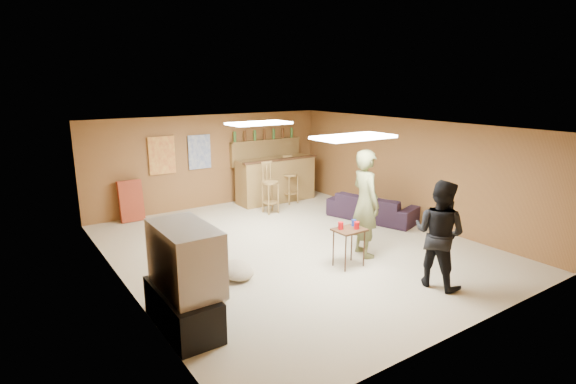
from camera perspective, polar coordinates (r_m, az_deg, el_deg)
ground at (r=8.31m, az=0.78°, el=-6.98°), size 7.00×7.00×0.00m
ceiling at (r=7.81m, az=0.84°, el=8.29°), size 6.00×7.00×0.02m
wall_back at (r=10.98m, az=-9.76°, el=3.91°), size 6.00×0.02×2.20m
wall_front at (r=5.62m, az=21.91°, el=-6.47°), size 6.00×0.02×2.20m
wall_left at (r=6.78m, az=-20.46°, el=-2.92°), size 0.02×7.00×2.20m
wall_right at (r=9.98m, az=15.07°, el=2.65°), size 0.02×7.00×2.20m
tv_stand at (r=5.83m, az=-13.22°, el=-14.20°), size 0.55×1.30×0.50m
dvd_box at (r=5.94m, az=-11.13°, el=-14.59°), size 0.35×0.50×0.08m
tv_body at (r=5.58m, az=-12.91°, el=-8.13°), size 0.60×1.10×0.80m
tv_screen at (r=5.69m, az=-9.99°, el=-7.55°), size 0.02×0.95×0.65m
bar_counter at (r=11.31m, az=-1.56°, el=1.56°), size 2.00×0.60×1.10m
bar_lip at (r=11.00m, az=-0.87°, el=4.13°), size 2.10×0.12×0.05m
bar_shelf at (r=11.53m, az=-2.81°, el=6.57°), size 2.00×0.18×0.05m
bar_backing at (r=11.59m, az=-2.84°, el=5.11°), size 2.00×0.14×0.60m
poster_left at (r=10.47m, az=-15.71°, el=4.50°), size 0.60×0.03×0.85m
poster_right at (r=10.78m, az=-11.18°, el=5.02°), size 0.55×0.03×0.80m
folding_chair_stack at (r=10.28m, az=-19.31°, el=-1.07°), size 0.50×0.26×0.91m
ceiling_panel_front at (r=6.64m, az=8.34°, el=6.92°), size 1.20×0.60×0.04m
ceiling_panel_back at (r=8.81m, az=-3.70°, el=8.70°), size 1.20×0.60×0.04m
person_olive at (r=7.79m, az=9.81°, el=-1.43°), size 0.59×0.76×1.86m
person_black at (r=6.92m, az=18.65°, el=-5.04°), size 0.75×0.89×1.60m
sofa at (r=10.02m, az=10.65°, el=-1.88°), size 1.32×2.07×0.56m
tray_table at (r=7.45m, az=7.71°, el=-7.01°), size 0.49×0.39×0.64m
cup_red_near at (r=7.29m, az=6.71°, el=-4.27°), size 0.09×0.09×0.12m
cup_red_far at (r=7.34m, az=8.72°, el=-4.21°), size 0.10×0.10×0.12m
cup_blue at (r=7.49m, az=8.35°, el=-3.89°), size 0.10×0.10×0.11m
bar_stool_left at (r=10.26m, az=-2.25°, el=0.71°), size 0.52×0.52×1.25m
bar_stool_right at (r=11.12m, az=0.32°, el=1.62°), size 0.41×0.41×1.20m
cushion_near_tv at (r=7.10m, az=-6.96°, el=-9.73°), size 0.74×0.74×0.25m
cushion_mid at (r=7.03m, az=-6.22°, el=-10.15°), size 0.60×0.60×0.21m
cushion_far at (r=6.39m, az=-9.43°, el=-12.89°), size 0.56×0.56×0.20m
bottle_row at (r=11.46m, az=-3.02°, el=7.30°), size 1.76×0.08×0.26m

